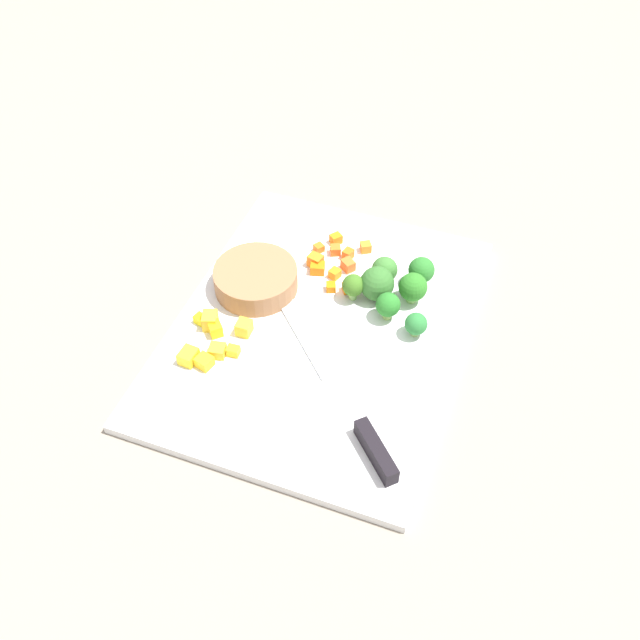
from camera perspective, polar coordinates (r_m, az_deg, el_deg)
name	(u,v)px	position (r m, az deg, el deg)	size (l,w,h in m)	color
ground_plane	(320,332)	(0.89, 0.00, -0.95)	(4.00, 4.00, 0.00)	gray
cutting_board	(320,329)	(0.89, 0.00, -0.70)	(0.44, 0.34, 0.01)	white
prep_bowl	(256,279)	(0.92, -5.14, 3.28)	(0.11, 0.11, 0.03)	#986843
chef_knife	(354,415)	(0.79, 2.71, -7.56)	(0.23, 0.23, 0.02)	silver
carrot_dice_0	(348,254)	(0.96, 2.25, 5.26)	(0.01, 0.01, 0.01)	orange
carrot_dice_1	(318,268)	(0.94, -0.20, 4.15)	(0.02, 0.02, 0.01)	orange
carrot_dice_2	(335,250)	(0.97, 1.23, 5.59)	(0.01, 0.01, 0.01)	orange
carrot_dice_3	(347,288)	(0.92, 2.17, 2.57)	(0.01, 0.01, 0.01)	orange
carrot_dice_4	(331,287)	(0.92, 0.88, 2.64)	(0.01, 0.01, 0.01)	orange
carrot_dice_5	(366,247)	(0.97, 3.66, 5.80)	(0.01, 0.01, 0.01)	orange
carrot_dice_6	(319,248)	(0.97, -0.08, 5.76)	(0.01, 0.01, 0.01)	orange
carrot_dice_7	(348,265)	(0.95, 2.28, 4.38)	(0.02, 0.01, 0.01)	orange
carrot_dice_8	(335,274)	(0.94, 1.18, 3.72)	(0.01, 0.01, 0.01)	orange
carrot_dice_9	(336,239)	(0.99, 1.28, 6.48)	(0.01, 0.01, 0.01)	orange
carrot_dice_10	(315,261)	(0.95, -0.36, 4.73)	(0.02, 0.02, 0.02)	orange
pepper_dice_0	(244,328)	(0.87, -6.06, -0.61)	(0.02, 0.02, 0.02)	yellow
pepper_dice_1	(204,362)	(0.85, -9.19, -3.31)	(0.02, 0.02, 0.01)	yellow
pepper_dice_2	(233,351)	(0.85, -6.92, -2.45)	(0.01, 0.01, 0.01)	yellow
pepper_dice_3	(217,351)	(0.85, -8.17, -2.43)	(0.02, 0.02, 0.01)	yellow
pepper_dice_4	(215,329)	(0.88, -8.33, -0.71)	(0.02, 0.01, 0.02)	yellow
pepper_dice_5	(210,321)	(0.88, -8.75, -0.06)	(0.02, 0.02, 0.02)	yellow
pepper_dice_6	(200,319)	(0.89, -9.50, 0.07)	(0.01, 0.01, 0.01)	yellow
pepper_dice_7	(189,356)	(0.85, -10.43, -2.87)	(0.02, 0.02, 0.02)	yellow
broccoli_floret_0	(413,287)	(0.90, 7.41, 2.59)	(0.04, 0.04, 0.04)	#86B05D
broccoli_floret_1	(353,286)	(0.90, 2.66, 2.74)	(0.03, 0.03, 0.04)	#87BA61
broccoli_floret_2	(416,324)	(0.87, 7.65, -0.34)	(0.03, 0.03, 0.03)	#91C166
broccoli_floret_3	(385,270)	(0.93, 5.16, 4.00)	(0.03, 0.03, 0.03)	#85B867
broccoli_floret_4	(421,271)	(0.92, 8.08, 3.92)	(0.03, 0.03, 0.04)	#87B355
broccoli_floret_5	(377,284)	(0.90, 4.56, 2.88)	(0.04, 0.04, 0.04)	#89AE62
broccoli_floret_6	(388,305)	(0.88, 5.43, 1.19)	(0.03, 0.03, 0.04)	#8DB958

